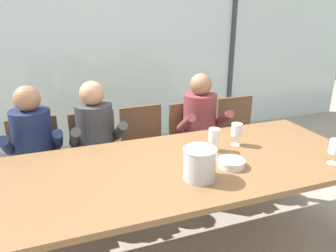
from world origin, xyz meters
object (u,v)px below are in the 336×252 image
at_px(wine_glass_center_pour, 335,148).
at_px(person_charcoal_jacket, 97,141).
at_px(wine_glass_near_bucket, 214,136).
at_px(person_maroon_top, 202,127).
at_px(chair_left_of_center, 96,152).
at_px(tasting_bowl, 231,163).
at_px(chair_near_curtain, 37,161).
at_px(chair_near_window_right, 238,132).
at_px(wine_glass_by_left_taster, 237,131).
at_px(dining_table, 185,171).
at_px(ice_bucket_primary, 200,163).
at_px(chair_right_of_center, 192,140).
at_px(chair_center, 145,144).
at_px(person_navy_polo, 34,149).

bearing_deg(wine_glass_center_pour, person_charcoal_jacket, 141.27).
bearing_deg(wine_glass_near_bucket, person_maroon_top, 70.58).
xyz_separation_m(chair_left_of_center, tasting_bowl, (0.76, -1.10, 0.28)).
bearing_deg(chair_near_curtain, chair_near_window_right, -3.56).
xyz_separation_m(chair_left_of_center, wine_glass_by_left_taster, (0.98, -0.79, 0.37)).
relative_size(person_maroon_top, wine_glass_by_left_taster, 6.80).
distance_m(dining_table, chair_near_curtain, 1.39).
bearing_deg(tasting_bowl, wine_glass_by_left_taster, 54.42).
height_order(chair_near_window_right, person_maroon_top, person_maroon_top).
distance_m(chair_near_window_right, ice_bucket_primary, 1.60).
height_order(wine_glass_by_left_taster, wine_glass_near_bucket, same).
distance_m(chair_right_of_center, person_maroon_top, 0.22).
height_order(chair_center, wine_glass_near_bucket, wine_glass_near_bucket).
bearing_deg(wine_glass_near_bucket, tasting_bowl, -91.45).
distance_m(chair_near_curtain, tasting_bowl, 1.70).
bearing_deg(chair_center, person_maroon_top, -19.32).
bearing_deg(tasting_bowl, wine_glass_center_pour, -16.34).
xyz_separation_m(chair_center, tasting_bowl, (0.29, -1.12, 0.28)).
distance_m(dining_table, wine_glass_by_left_taster, 0.55).
xyz_separation_m(person_charcoal_jacket, wine_glass_by_left_taster, (0.98, -0.64, 0.20)).
bearing_deg(chair_near_window_right, dining_table, -137.54).
xyz_separation_m(chair_center, ice_bucket_primary, (0.02, -1.19, 0.36)).
height_order(chair_left_of_center, wine_glass_near_bucket, wine_glass_near_bucket).
height_order(chair_left_of_center, chair_near_window_right, same).
relative_size(dining_table, wine_glass_by_left_taster, 14.49).
bearing_deg(ice_bucket_primary, wine_glass_by_left_taster, 37.84).
bearing_deg(wine_glass_near_bucket, wine_glass_by_left_taster, 10.64).
xyz_separation_m(chair_left_of_center, wine_glass_near_bucket, (0.77, -0.83, 0.37)).
bearing_deg(chair_left_of_center, chair_near_curtain, 175.24).
bearing_deg(ice_bucket_primary, person_maroon_top, 63.18).
distance_m(dining_table, person_maroon_top, 0.95).
bearing_deg(tasting_bowl, chair_near_curtain, 139.31).
distance_m(person_navy_polo, wine_glass_center_pour, 2.27).
distance_m(wine_glass_by_left_taster, wine_glass_center_pour, 0.68).
height_order(chair_near_window_right, person_navy_polo, person_navy_polo).
bearing_deg(person_navy_polo, wine_glass_near_bucket, -30.17).
bearing_deg(chair_center, chair_near_curtain, 179.44).
bearing_deg(tasting_bowl, person_maroon_top, 75.41).
distance_m(person_charcoal_jacket, wine_glass_center_pour, 1.85).
bearing_deg(chair_near_curtain, chair_center, -2.44).
height_order(chair_left_of_center, person_navy_polo, person_navy_polo).
height_order(tasting_bowl, wine_glass_near_bucket, wine_glass_near_bucket).
xyz_separation_m(wine_glass_by_left_taster, wine_glass_near_bucket, (-0.21, -0.04, 0.00)).
xyz_separation_m(chair_near_window_right, wine_glass_near_bucket, (-0.75, -0.84, 0.37)).
bearing_deg(chair_near_window_right, chair_right_of_center, -177.38).
height_order(person_charcoal_jacket, wine_glass_near_bucket, person_charcoal_jacket).
bearing_deg(wine_glass_center_pour, wine_glass_by_left_taster, 131.81).
height_order(chair_right_of_center, person_charcoal_jacket, person_charcoal_jacket).
bearing_deg(chair_center, ice_bucket_primary, -90.99).
bearing_deg(dining_table, person_maroon_top, 57.16).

